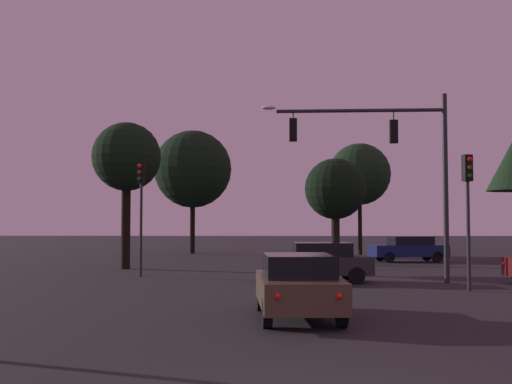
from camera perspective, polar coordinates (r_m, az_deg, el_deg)
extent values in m
plane|color=black|center=(31.67, 2.42, -7.04)|extent=(168.00, 168.00, 0.00)
cylinder|color=#232326|center=(24.53, 17.24, 0.40)|extent=(0.20, 0.20, 7.26)
cylinder|color=#232326|center=(24.31, 9.64, 7.48)|extent=(6.48, 0.32, 0.14)
ellipsoid|color=#F4EACC|center=(24.19, 1.21, 7.85)|extent=(0.56, 0.28, 0.16)
cylinder|color=#232326|center=(24.46, 12.68, 6.99)|extent=(0.05, 0.05, 0.38)
cube|color=black|center=(24.35, 12.70, 5.51)|extent=(0.31, 0.25, 0.90)
sphere|color=red|center=(24.53, 12.64, 6.11)|extent=(0.18, 0.18, 0.18)
sphere|color=#56380C|center=(24.49, 12.65, 5.46)|extent=(0.18, 0.18, 0.18)
sphere|color=#0C4219|center=(24.45, 12.65, 4.81)|extent=(0.18, 0.18, 0.18)
cylinder|color=#232326|center=(24.12, 3.47, 7.18)|extent=(0.05, 0.05, 0.28)
cube|color=black|center=(24.03, 3.48, 5.79)|extent=(0.31, 0.25, 0.90)
sphere|color=red|center=(24.21, 3.47, 6.40)|extent=(0.18, 0.18, 0.18)
sphere|color=#56380C|center=(24.16, 3.48, 5.74)|extent=(0.18, 0.18, 0.18)
sphere|color=#0C4219|center=(24.12, 3.48, 5.09)|extent=(0.18, 0.18, 0.18)
cylinder|color=#232326|center=(26.64, -10.66, -3.46)|extent=(0.12, 0.12, 3.99)
cube|color=black|center=(26.73, -10.61, 1.78)|extent=(0.36, 0.33, 0.90)
sphere|color=red|center=(26.64, -10.77, 2.41)|extent=(0.18, 0.18, 0.18)
sphere|color=#56380C|center=(26.61, -10.77, 1.81)|extent=(0.18, 0.18, 0.18)
sphere|color=#0C4219|center=(26.59, -10.78, 1.20)|extent=(0.18, 0.18, 0.18)
cylinder|color=#232326|center=(21.74, 19.17, -3.88)|extent=(0.12, 0.12, 3.67)
cube|color=black|center=(21.81, 19.07, 2.13)|extent=(0.35, 0.31, 0.90)
sphere|color=red|center=(21.72, 19.25, 2.90)|extent=(0.18, 0.18, 0.18)
sphere|color=#56380C|center=(21.70, 19.27, 2.16)|extent=(0.18, 0.18, 0.18)
sphere|color=#0C4219|center=(21.67, 19.28, 1.42)|extent=(0.18, 0.18, 0.18)
cube|color=#473828|center=(14.75, 3.89, -9.12)|extent=(2.08, 4.18, 0.68)
cube|color=black|center=(14.55, 3.95, -6.84)|extent=(1.70, 2.30, 0.52)
cylinder|color=black|center=(16.06, 0.46, -9.85)|extent=(0.24, 0.65, 0.64)
cylinder|color=black|center=(16.22, 6.23, -9.76)|extent=(0.24, 0.65, 0.64)
cylinder|color=black|center=(13.40, 1.06, -11.22)|extent=(0.24, 0.65, 0.64)
cylinder|color=black|center=(13.59, 7.97, -11.07)|extent=(0.24, 0.65, 0.64)
sphere|color=red|center=(12.66, 2.04, -9.69)|extent=(0.14, 0.14, 0.14)
sphere|color=red|center=(12.82, 7.77, -9.58)|extent=(0.14, 0.14, 0.14)
sphere|color=red|center=(24.77, 22.06, -6.20)|extent=(0.14, 0.14, 0.14)
cube|color=#232328|center=(23.78, 5.82, -6.78)|extent=(4.08, 2.02, 0.68)
cube|color=black|center=(23.77, 6.17, -5.33)|extent=(2.24, 1.66, 0.52)
cylinder|color=black|center=(22.88, 2.80, -7.80)|extent=(0.65, 0.24, 0.64)
cylinder|color=black|center=(24.46, 2.49, -7.49)|extent=(0.65, 0.24, 0.64)
cylinder|color=black|center=(23.24, 9.33, -7.69)|extent=(0.65, 0.24, 0.64)
cylinder|color=black|center=(24.80, 8.61, -7.40)|extent=(0.65, 0.24, 0.64)
sphere|color=red|center=(23.51, 10.89, -6.54)|extent=(0.14, 0.14, 0.14)
sphere|color=red|center=(24.74, 10.24, -6.37)|extent=(0.14, 0.14, 0.14)
cube|color=#0F1947|center=(37.49, 13.98, -5.32)|extent=(4.66, 2.46, 0.68)
cube|color=black|center=(37.53, 14.18, -4.40)|extent=(2.61, 1.89, 0.52)
cylinder|color=black|center=(36.25, 12.29, -5.96)|extent=(0.66, 0.30, 0.64)
cylinder|color=black|center=(37.73, 11.46, -5.85)|extent=(0.66, 0.30, 0.64)
cylinder|color=black|center=(37.36, 16.53, -5.81)|extent=(0.66, 0.30, 0.64)
cylinder|color=black|center=(38.79, 15.57, -5.72)|extent=(0.66, 0.30, 0.64)
sphere|color=red|center=(37.81, 17.48, -5.10)|extent=(0.14, 0.14, 0.14)
sphere|color=red|center=(38.93, 16.70, -5.04)|extent=(0.14, 0.14, 0.14)
cylinder|color=black|center=(46.68, -5.94, -3.05)|extent=(0.38, 0.38, 4.35)
sphere|color=black|center=(46.87, -5.91, 2.14)|extent=(5.90, 5.90, 5.90)
cylinder|color=black|center=(34.23, 7.42, -4.20)|extent=(0.46, 0.46, 3.00)
sphere|color=black|center=(34.28, 7.39, 0.30)|extent=(3.40, 3.40, 3.40)
cylinder|color=black|center=(31.27, -12.02, -2.99)|extent=(0.45, 0.45, 4.41)
sphere|color=black|center=(31.46, -11.96, 3.24)|extent=(3.45, 3.45, 3.45)
cylinder|color=black|center=(44.24, 9.66, -3.09)|extent=(0.28, 0.28, 4.26)
sphere|color=black|center=(44.38, 9.62, 1.66)|extent=(4.42, 4.42, 4.42)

